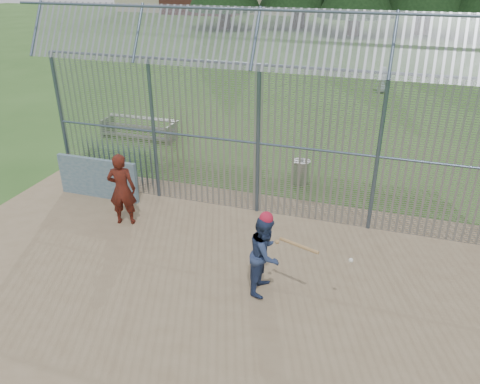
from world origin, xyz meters
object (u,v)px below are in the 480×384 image
(dugout_wall, at_px, (98,178))
(onlooker, at_px, (122,189))
(batter, at_px, (265,254))
(bleacher, at_px, (139,128))
(trash_can, at_px, (301,172))

(dugout_wall, distance_m, onlooker, 1.88)
(batter, xyz_separation_m, onlooker, (-4.23, 1.56, 0.11))
(onlooker, distance_m, bleacher, 6.72)
(dugout_wall, distance_m, batter, 6.30)
(dugout_wall, bearing_deg, onlooker, -36.36)
(dugout_wall, distance_m, trash_can, 6.07)
(dugout_wall, relative_size, onlooker, 1.29)
(onlooker, bearing_deg, batter, 143.44)
(batter, distance_m, onlooker, 4.51)
(onlooker, bearing_deg, dugout_wall, -52.64)
(trash_can, relative_size, bleacher, 0.27)
(dugout_wall, relative_size, trash_can, 3.05)
(onlooker, distance_m, trash_can, 5.54)
(onlooker, height_order, bleacher, onlooker)
(dugout_wall, relative_size, batter, 1.45)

